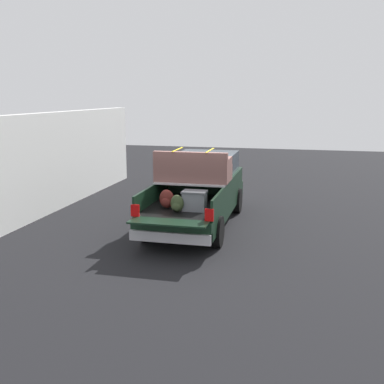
{
  "coord_description": "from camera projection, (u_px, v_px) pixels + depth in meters",
  "views": [
    {
      "loc": [
        -12.45,
        -2.83,
        3.66
      ],
      "look_at": [
        -0.6,
        0.0,
        1.1
      ],
      "focal_mm": 43.19,
      "sensor_mm": 36.0,
      "label": 1
    }
  ],
  "objects": [
    {
      "name": "ground_plane",
      "position": [
        197.0,
        225.0,
        13.24
      ],
      "size": [
        40.0,
        40.0,
        0.0
      ],
      "primitive_type": "plane",
      "color": "black"
    },
    {
      "name": "pickup_truck",
      "position": [
        200.0,
        189.0,
        13.4
      ],
      "size": [
        6.05,
        2.06,
        2.23
      ],
      "color": "black",
      "rests_on": "ground_plane"
    },
    {
      "name": "building_facade",
      "position": [
        60.0,
        160.0,
        15.28
      ],
      "size": [
        10.91,
        0.36,
        3.13
      ],
      "primitive_type": "cube",
      "color": "white",
      "rests_on": "ground_plane"
    }
  ]
}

